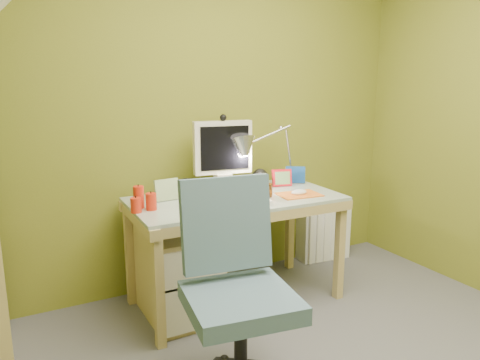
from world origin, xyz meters
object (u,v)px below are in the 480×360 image
radiator (323,234)px  monitor (223,153)px  desk_lamp (281,142)px  desk (236,250)px  task_chair (241,299)px

radiator → monitor: bearing=-165.1°
radiator → desk_lamp: bearing=-158.0°
desk → task_chair: size_ratio=1.36×
desk → task_chair: (-0.41, -0.83, 0.13)m
desk → desk_lamp: (0.45, 0.18, 0.65)m
task_chair → monitor: bearing=76.2°
monitor → desk_lamp: size_ratio=0.85×
desk_lamp → task_chair: 1.43m
monitor → radiator: bearing=17.4°
monitor → radiator: 1.22m
monitor → task_chair: 1.19m
desk → radiator: (0.96, 0.32, -0.14)m
desk_lamp → radiator: desk_lamp is taller
desk → radiator: bearing=20.0°
desk_lamp → task_chair: desk_lamp is taller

